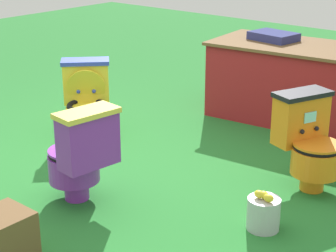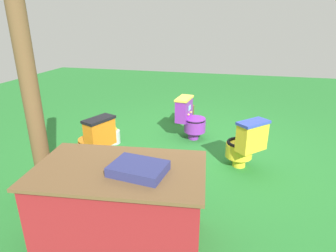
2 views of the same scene
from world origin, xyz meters
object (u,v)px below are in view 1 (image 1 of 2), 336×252
toilet_orange (309,141)px  lemon_bucket (263,213)px  toilet_yellow (87,100)px  small_crate (2,239)px  toilet_purple (80,155)px  vendor_table (285,80)px

toilet_orange → lemon_bucket: (0.09, -0.77, -0.25)m
lemon_bucket → toilet_yellow: bearing=169.8°
small_crate → toilet_purple: bearing=105.4°
vendor_table → lemon_bucket: size_ratio=5.59×
toilet_purple → small_crate: size_ratio=2.18×
toilet_yellow → lemon_bucket: toilet_yellow is taller
vendor_table → lemon_bucket: bearing=-63.7°
lemon_bucket → small_crate: bearing=-126.0°
toilet_orange → small_crate: toilet_orange is taller
toilet_purple → small_crate: bearing=-157.5°
toilet_purple → lemon_bucket: size_ratio=2.63×
small_crate → toilet_orange: bearing=67.2°
small_crate → toilet_yellow: bearing=123.4°
lemon_bucket → vendor_table: bearing=116.3°
toilet_yellow → vendor_table: vendor_table is taller
toilet_orange → small_crate: size_ratio=2.18×
toilet_yellow → toilet_orange: same height
toilet_purple → vendor_table: 2.60m
toilet_yellow → toilet_purple: (0.91, -0.89, -0.00)m
toilet_orange → small_crate: (-0.89, -2.11, -0.21)m
toilet_yellow → small_crate: size_ratio=2.18×
toilet_purple → toilet_orange: (1.12, 1.28, 0.00)m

